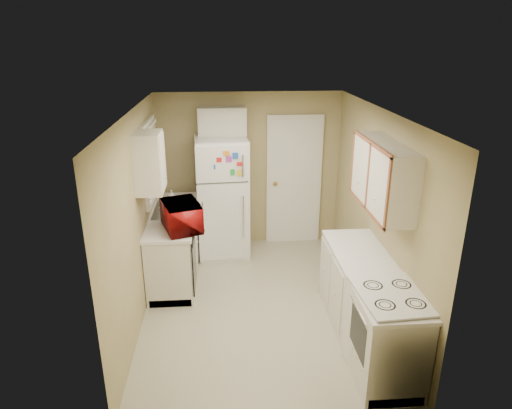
{
  "coord_description": "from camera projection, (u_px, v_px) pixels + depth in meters",
  "views": [
    {
      "loc": [
        -0.41,
        -4.92,
        3.16
      ],
      "look_at": [
        0.0,
        0.5,
        1.15
      ],
      "focal_mm": 32.0,
      "sensor_mm": 36.0,
      "label": 1
    }
  ],
  "objects": [
    {
      "name": "interior_door",
      "position": [
        294.0,
        181.0,
        7.16
      ],
      "size": [
        0.86,
        0.06,
        2.08
      ],
      "primitive_type": "cube",
      "color": "white",
      "rests_on": "floor"
    },
    {
      "name": "wall_right",
      "position": [
        377.0,
        212.0,
        5.41
      ],
      "size": [
        3.8,
        3.8,
        0.0
      ],
      "primitive_type": "plane",
      "color": "tan",
      "rests_on": "floor"
    },
    {
      "name": "cabinet_over_fridge",
      "position": [
        222.0,
        121.0,
        6.64
      ],
      "size": [
        0.7,
        0.3,
        0.4
      ],
      "primitive_type": "cube",
      "color": "silver",
      "rests_on": "wall_back"
    },
    {
      "name": "right_counter",
      "position": [
        367.0,
        305.0,
        4.9
      ],
      "size": [
        0.6,
        2.0,
        0.9
      ],
      "primitive_type": "cube",
      "color": "silver",
      "rests_on": "floor"
    },
    {
      "name": "stove",
      "position": [
        389.0,
        336.0,
        4.36
      ],
      "size": [
        0.68,
        0.81,
        0.94
      ],
      "primitive_type": "cube",
      "rotation": [
        0.0,
        0.0,
        0.07
      ],
      "color": "white",
      "rests_on": "floor"
    },
    {
      "name": "upper_cabinet_left",
      "position": [
        149.0,
        163.0,
        5.22
      ],
      "size": [
        0.3,
        0.45,
        0.7
      ],
      "primitive_type": "cube",
      "color": "silver",
      "rests_on": "wall_left"
    },
    {
      "name": "wall_left",
      "position": [
        137.0,
        219.0,
        5.21
      ],
      "size": [
        3.8,
        3.8,
        0.0
      ],
      "primitive_type": "plane",
      "color": "tan",
      "rests_on": "floor"
    },
    {
      "name": "wall_back",
      "position": [
        249.0,
        170.0,
        7.08
      ],
      "size": [
        2.8,
        2.8,
        0.0
      ],
      "primitive_type": "plane",
      "color": "tan",
      "rests_on": "floor"
    },
    {
      "name": "microwave",
      "position": [
        182.0,
        218.0,
        5.64
      ],
      "size": [
        0.69,
        0.52,
        0.41
      ],
      "primitive_type": "imported",
      "rotation": [
        0.0,
        0.0,
        1.89
      ],
      "color": "#9A0C0D",
      "rests_on": "left_counter"
    },
    {
      "name": "sink",
      "position": [
        174.0,
        212.0,
        6.33
      ],
      "size": [
        0.54,
        0.74,
        0.16
      ],
      "primitive_type": "cube",
      "color": "gray",
      "rests_on": "left_counter"
    },
    {
      "name": "floor",
      "position": [
        259.0,
        304.0,
        5.72
      ],
      "size": [
        3.8,
        3.8,
        0.0
      ],
      "primitive_type": "plane",
      "color": "beige",
      "rests_on": "ground"
    },
    {
      "name": "dishwasher",
      "position": [
        194.0,
        260.0,
        5.78
      ],
      "size": [
        0.03,
        0.58,
        0.72
      ],
      "primitive_type": "cube",
      "color": "black",
      "rests_on": "floor"
    },
    {
      "name": "ceiling",
      "position": [
        260.0,
        112.0,
        4.89
      ],
      "size": [
        3.8,
        3.8,
        0.0
      ],
      "primitive_type": "plane",
      "color": "white",
      "rests_on": "floor"
    },
    {
      "name": "window_blinds",
      "position": [
        151.0,
        161.0,
        6.05
      ],
      "size": [
        0.1,
        0.98,
        1.08
      ],
      "primitive_type": "cube",
      "color": "silver",
      "rests_on": "wall_left"
    },
    {
      "name": "soap_bottle",
      "position": [
        172.0,
        197.0,
        6.51
      ],
      "size": [
        0.12,
        0.13,
        0.21
      ],
      "primitive_type": "imported",
      "rotation": [
        0.0,
        0.0,
        0.42
      ],
      "color": "white",
      "rests_on": "left_counter"
    },
    {
      "name": "refrigerator",
      "position": [
        222.0,
        197.0,
        6.8
      ],
      "size": [
        0.79,
        0.77,
        1.8
      ],
      "primitive_type": "cube",
      "rotation": [
        0.0,
        0.0,
        0.08
      ],
      "color": "white",
      "rests_on": "floor"
    },
    {
      "name": "left_counter",
      "position": [
        175.0,
        244.0,
        6.33
      ],
      "size": [
        0.6,
        1.8,
        0.9
      ],
      "primitive_type": "cube",
      "color": "silver",
      "rests_on": "floor"
    },
    {
      "name": "upper_cabinet_right",
      "position": [
        383.0,
        176.0,
        4.72
      ],
      "size": [
        0.3,
        1.2,
        0.7
      ],
      "primitive_type": "cube",
      "color": "silver",
      "rests_on": "wall_right"
    },
    {
      "name": "wall_front",
      "position": [
        279.0,
        305.0,
        3.53
      ],
      "size": [
        2.8,
        2.8,
        0.0
      ],
      "primitive_type": "plane",
      "color": "tan",
      "rests_on": "floor"
    }
  ]
}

